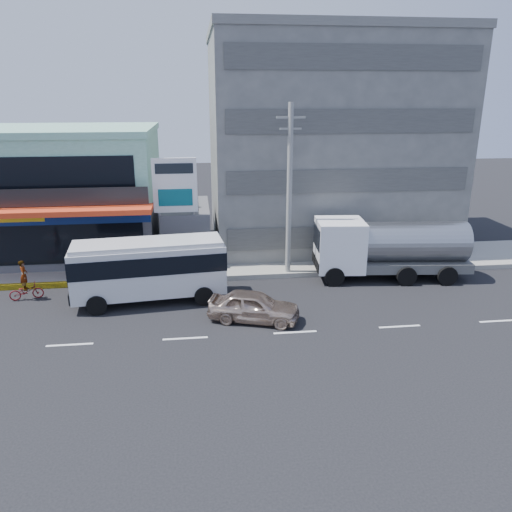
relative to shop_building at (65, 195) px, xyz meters
The scene contains 12 objects.
ground 16.57m from the shop_building, 60.16° to the right, with size 120.00×120.00×0.00m, color black.
sidewalk 14.27m from the shop_building, 18.88° to the right, with size 70.00×5.00×0.30m, color gray.
shop_building is the anchor object (origin of this frame).
concrete_building 18.28m from the shop_building, ahead, with size 16.00×12.00×14.00m, color gray.
gap_structure 8.53m from the shop_building, 13.67° to the right, with size 3.00×6.00×3.50m, color #48484D.
satellite_dish 8.54m from the shop_building, 20.21° to the right, with size 1.50×1.50×0.15m, color slate.
billboard 8.92m from the shop_building, 32.32° to the right, with size 2.60×0.18×6.90m.
utility_pole_near 15.50m from the shop_building, 25.06° to the right, with size 1.60×0.30×10.00m.
minibus 11.40m from the shop_building, 56.68° to the right, with size 8.01×3.38×3.26m.
sedan 17.10m from the shop_building, 47.83° to the right, with size 1.76×4.36×1.49m, color #C9AF9A.
tanker_truck 21.12m from the shop_building, 20.97° to the right, with size 9.11×3.62×3.51m.
motorcycle_rider 9.02m from the shop_building, 92.88° to the right, with size 1.78×0.96×2.17m.
Camera 1 is at (0.74, -20.29, 10.41)m, focal length 35.00 mm.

